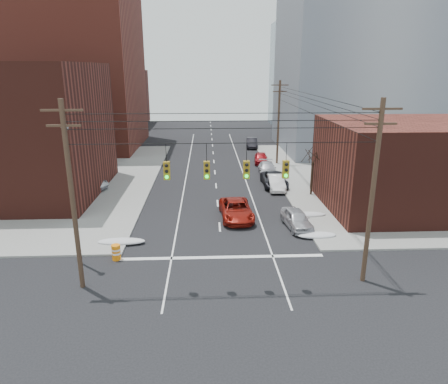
{
  "coord_description": "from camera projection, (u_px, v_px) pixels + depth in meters",
  "views": [
    {
      "loc": [
        -0.99,
        -18.43,
        12.51
      ],
      "look_at": [
        0.36,
        12.03,
        3.0
      ],
      "focal_mm": 32.0,
      "sensor_mm": 36.0,
      "label": 1
    }
  ],
  "objects": [
    {
      "name": "parked_car_a",
      "position": [
        297.0,
        219.0,
        32.45
      ],
      "size": [
        2.29,
        4.57,
        1.5
      ],
      "primitive_type": "imported",
      "rotation": [
        0.0,
        0.0,
        0.12
      ],
      "color": "silver",
      "rests_on": "ground"
    },
    {
      "name": "snow_ne",
      "position": [
        317.0,
        235.0,
        30.65
      ],
      "size": [
        3.0,
        1.08,
        0.42
      ],
      "primitive_type": "ellipsoid",
      "color": "silver",
      "rests_on": "ground"
    },
    {
      "name": "building_brick_far",
      "position": [
        94.0,
        98.0,
        89.03
      ],
      "size": [
        22.0,
        18.0,
        12.0
      ],
      "primitive_type": "cube",
      "color": "#471C15",
      "rests_on": "ground"
    },
    {
      "name": "parked_car_f",
      "position": [
        252.0,
        143.0,
        65.19
      ],
      "size": [
        2.01,
        4.92,
        1.59
      ],
      "primitive_type": "imported",
      "rotation": [
        0.0,
        0.0,
        -0.07
      ],
      "color": "black",
      "rests_on": "ground"
    },
    {
      "name": "utility_pole_far",
      "position": [
        278.0,
        121.0,
        52.4
      ],
      "size": [
        2.2,
        0.28,
        11.0
      ],
      "color": "#473323",
      "rests_on": "ground"
    },
    {
      "name": "building_office",
      "position": [
        357.0,
        68.0,
        60.51
      ],
      "size": [
        22.0,
        20.0,
        25.0
      ],
      "primitive_type": "cube",
      "color": "gray",
      "rests_on": "ground"
    },
    {
      "name": "parked_car_b",
      "position": [
        276.0,
        183.0,
        42.72
      ],
      "size": [
        1.78,
        4.66,
        1.52
      ],
      "primitive_type": "imported",
      "rotation": [
        0.0,
        0.0,
        -0.04
      ],
      "color": "white",
      "rests_on": "ground"
    },
    {
      "name": "building_brick_tall",
      "position": [
        57.0,
        51.0,
        61.64
      ],
      "size": [
        24.0,
        20.0,
        30.0
      ],
      "primitive_type": "cube",
      "color": "maroon",
      "rests_on": "ground"
    },
    {
      "name": "building_storefront",
      "position": [
        416.0,
        166.0,
        36.17
      ],
      "size": [
        16.0,
        12.0,
        8.0
      ],
      "primitive_type": "cube",
      "color": "#471C15",
      "rests_on": "ground"
    },
    {
      "name": "bare_tree",
      "position": [
        312.0,
        174.0,
        40.13
      ],
      "size": [
        2.09,
        2.2,
        4.93
      ],
      "color": "black",
      "rests_on": "ground"
    },
    {
      "name": "red_pickup",
      "position": [
        236.0,
        210.0,
        34.44
      ],
      "size": [
        2.93,
        5.81,
        1.58
      ],
      "primitive_type": "imported",
      "rotation": [
        0.0,
        0.0,
        0.06
      ],
      "color": "maroon",
      "rests_on": "ground"
    },
    {
      "name": "lot_car_b",
      "position": [
        87.0,
        182.0,
        42.5
      ],
      "size": [
        5.35,
        4.08,
        1.35
      ],
      "primitive_type": "imported",
      "rotation": [
        0.0,
        0.0,
        1.13
      ],
      "color": "silver",
      "rests_on": "sidewalk_nw"
    },
    {
      "name": "street_light",
      "position": [
        71.0,
        184.0,
        25.01
      ],
      "size": [
        0.44,
        0.44,
        9.32
      ],
      "color": "gray",
      "rests_on": "ground"
    },
    {
      "name": "snow_nw",
      "position": [
        121.0,
        241.0,
        29.55
      ],
      "size": [
        3.5,
        1.08,
        0.42
      ],
      "primitive_type": "ellipsoid",
      "color": "silver",
      "rests_on": "ground"
    },
    {
      "name": "utility_pole_left",
      "position": [
        72.0,
        195.0,
        22.12
      ],
      "size": [
        2.2,
        0.28,
        11.0
      ],
      "color": "#473323",
      "rests_on": "ground"
    },
    {
      "name": "building_glass",
      "position": [
        322.0,
        75.0,
        85.83
      ],
      "size": [
        20.0,
        18.0,
        22.0
      ],
      "primitive_type": "cube",
      "color": "gray",
      "rests_on": "ground"
    },
    {
      "name": "sidewalk_ne",
      "position": [
        438.0,
        175.0,
        48.21
      ],
      "size": [
        40.0,
        40.0,
        0.15
      ],
      "primitive_type": "cube",
      "color": "gray",
      "rests_on": "ground"
    },
    {
      "name": "snow_east_far",
      "position": [
        303.0,
        215.0,
        34.94
      ],
      "size": [
        4.0,
        1.08,
        0.42
      ],
      "primitive_type": "ellipsoid",
      "color": "silver",
      "rests_on": "ground"
    },
    {
      "name": "lot_car_d",
      "position": [
        80.0,
        165.0,
        49.77
      ],
      "size": [
        4.71,
        2.07,
        1.58
      ],
      "primitive_type": "imported",
      "rotation": [
        0.0,
        0.0,
        1.52
      ],
      "color": "#A6A6AB",
      "rests_on": "sidewalk_nw"
    },
    {
      "name": "traffic_signals",
      "position": [
        227.0,
        169.0,
        22.04
      ],
      "size": [
        17.0,
        0.42,
        2.02
      ],
      "color": "black",
      "rests_on": "ground"
    },
    {
      "name": "utility_pole_right",
      "position": [
        373.0,
        191.0,
        22.84
      ],
      "size": [
        2.2,
        0.28,
        11.0
      ],
      "color": "#473323",
      "rests_on": "ground"
    },
    {
      "name": "parked_car_d",
      "position": [
        267.0,
        169.0,
        48.69
      ],
      "size": [
        2.3,
        5.14,
        1.47
      ],
      "primitive_type": "imported",
      "rotation": [
        0.0,
        0.0,
        -0.05
      ],
      "color": "silver",
      "rests_on": "ground"
    },
    {
      "name": "ground",
      "position": [
        227.0,
        312.0,
        21.34
      ],
      "size": [
        160.0,
        160.0,
        0.0
      ],
      "primitive_type": "plane",
      "color": "black",
      "rests_on": "ground"
    },
    {
      "name": "parked_car_e",
      "position": [
        261.0,
        158.0,
        54.36
      ],
      "size": [
        2.2,
        4.52,
        1.48
      ],
      "primitive_type": "imported",
      "rotation": [
        0.0,
        0.0,
        -0.1
      ],
      "color": "maroon",
      "rests_on": "ground"
    },
    {
      "name": "parked_car_c",
      "position": [
        274.0,
        180.0,
        43.87
      ],
      "size": [
        2.52,
        5.46,
        1.52
      ],
      "primitive_type": "imported",
      "rotation": [
        0.0,
        0.0,
        -0.0
      ],
      "color": "black",
      "rests_on": "ground"
    },
    {
      "name": "lot_car_c",
      "position": [
        41.0,
        195.0,
        38.34
      ],
      "size": [
        4.62,
        2.93,
        1.25
      ],
      "primitive_type": "imported",
      "rotation": [
        0.0,
        0.0,
        1.87
      ],
      "color": "black",
      "rests_on": "sidewalk_nw"
    },
    {
      "name": "lot_car_a",
      "position": [
        61.0,
        190.0,
        39.66
      ],
      "size": [
        4.32,
        1.69,
        1.4
      ],
      "primitive_type": "imported",
      "rotation": [
        0.0,
        0.0,
        1.52
      ],
      "color": "silver",
      "rests_on": "sidewalk_nw"
    },
    {
      "name": "construction_barrel",
      "position": [
        116.0,
        252.0,
        27.07
      ],
      "size": [
        0.81,
        0.81,
        1.07
      ],
      "rotation": [
        0.0,
        0.0,
        0.41
      ],
      "color": "orange",
      "rests_on": "ground"
    }
  ]
}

